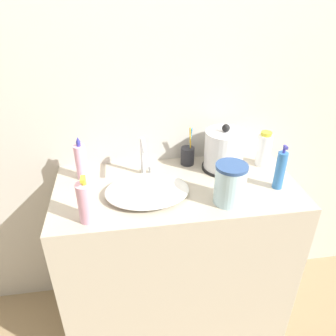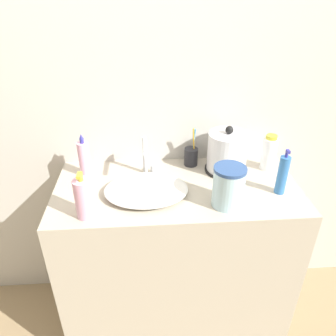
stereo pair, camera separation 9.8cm
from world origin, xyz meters
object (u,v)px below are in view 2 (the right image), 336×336
(toothbrush_cup, at_px, (191,156))
(mouthwash_bottle, at_px, (269,153))
(lotion_bottle, at_px, (282,175))
(faucet, at_px, (146,155))
(water_pitcher, at_px, (228,187))
(electric_kettle, at_px, (227,154))
(shampoo_bottle, at_px, (84,158))
(hand_cream_bottle, at_px, (84,198))

(toothbrush_cup, relative_size, mouthwash_bottle, 1.15)
(mouthwash_bottle, bearing_deg, lotion_bottle, -93.95)
(faucet, bearing_deg, toothbrush_cup, 20.75)
(water_pitcher, bearing_deg, mouthwash_bottle, 46.63)
(toothbrush_cup, xyz_separation_m, mouthwash_bottle, (0.37, -0.07, 0.04))
(electric_kettle, xyz_separation_m, water_pitcher, (-0.06, -0.28, -0.00))
(electric_kettle, bearing_deg, shampoo_bottle, 178.90)
(hand_cream_bottle, bearing_deg, electric_kettle, 26.20)
(toothbrush_cup, distance_m, lotion_bottle, 0.46)
(shampoo_bottle, distance_m, water_pitcher, 0.69)
(lotion_bottle, bearing_deg, toothbrush_cup, 142.39)
(mouthwash_bottle, xyz_separation_m, hand_cream_bottle, (-0.85, -0.32, -0.00))
(mouthwash_bottle, bearing_deg, electric_kettle, -178.19)
(faucet, height_order, mouthwash_bottle, faucet)
(faucet, relative_size, lotion_bottle, 0.89)
(faucet, xyz_separation_m, water_pitcher, (0.33, -0.26, -0.02))
(shampoo_bottle, bearing_deg, hand_cream_bottle, -82.12)
(electric_kettle, relative_size, mouthwash_bottle, 1.31)
(shampoo_bottle, relative_size, mouthwash_bottle, 1.18)
(toothbrush_cup, bearing_deg, electric_kettle, -23.73)
(lotion_bottle, xyz_separation_m, water_pitcher, (-0.25, -0.07, -0.00))
(faucet, xyz_separation_m, toothbrush_cup, (0.23, 0.09, -0.06))
(toothbrush_cup, relative_size, hand_cream_bottle, 1.02)
(electric_kettle, bearing_deg, lotion_bottle, -46.29)
(mouthwash_bottle, bearing_deg, hand_cream_bottle, -159.32)
(toothbrush_cup, bearing_deg, mouthwash_bottle, -9.88)
(water_pitcher, bearing_deg, shampoo_bottle, 155.07)
(faucet, xyz_separation_m, lotion_bottle, (0.58, -0.19, -0.02))
(electric_kettle, distance_m, lotion_bottle, 0.28)
(shampoo_bottle, height_order, water_pitcher, shampoo_bottle)
(mouthwash_bottle, distance_m, water_pitcher, 0.39)
(toothbrush_cup, bearing_deg, shampoo_bottle, -173.53)
(mouthwash_bottle, height_order, water_pitcher, mouthwash_bottle)
(toothbrush_cup, xyz_separation_m, water_pitcher, (0.11, -0.35, 0.04))
(mouthwash_bottle, distance_m, hand_cream_bottle, 0.90)
(hand_cream_bottle, bearing_deg, water_pitcher, 3.56)
(shampoo_bottle, relative_size, water_pitcher, 1.19)
(mouthwash_bottle, relative_size, hand_cream_bottle, 0.89)
(shampoo_bottle, distance_m, mouthwash_bottle, 0.89)
(hand_cream_bottle, bearing_deg, faucet, 50.44)
(water_pitcher, bearing_deg, electric_kettle, 78.33)
(electric_kettle, xyz_separation_m, shampoo_bottle, (-0.68, 0.01, -0.01))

